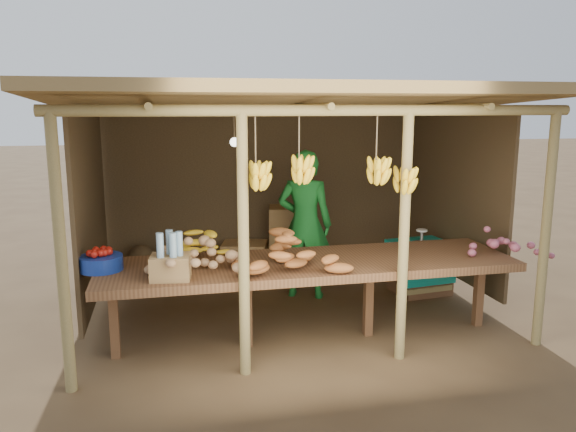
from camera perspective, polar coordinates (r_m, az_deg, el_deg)
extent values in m
plane|color=brown|center=(6.44, 0.00, -9.21)|extent=(60.00, 60.00, 0.00)
cylinder|color=#94804C|center=(4.62, -22.05, -3.92)|extent=(0.09, 0.09, 2.20)
cylinder|color=#94804C|center=(5.68, 24.72, -1.45)|extent=(0.09, 0.09, 2.20)
cylinder|color=#94804C|center=(7.54, -18.36, 1.84)|extent=(0.09, 0.09, 2.20)
cylinder|color=#94804C|center=(8.23, 12.15, 2.88)|extent=(0.09, 0.09, 2.20)
cylinder|color=#94804C|center=(4.59, -4.54, -3.23)|extent=(0.09, 0.09, 2.20)
cylinder|color=#94804C|center=(4.97, 11.69, -2.32)|extent=(0.09, 0.09, 2.20)
cylinder|color=#94804C|center=(4.59, 4.08, 10.66)|extent=(4.40, 0.09, 0.09)
cylinder|color=#94804C|center=(7.52, -2.50, 10.79)|extent=(4.40, 0.09, 0.09)
cube|color=#9A7A47|center=(6.05, 0.00, 11.61)|extent=(4.70, 3.50, 0.28)
cube|color=#4C3A23|center=(7.57, -2.41, 3.27)|extent=(4.20, 0.04, 1.98)
cube|color=#4C3A23|center=(6.24, -19.42, 1.00)|extent=(0.04, 2.40, 1.98)
cube|color=#4C3A23|center=(7.05, 16.39, 2.27)|extent=(0.04, 2.40, 1.98)
cube|color=brown|center=(5.33, 2.20, -4.97)|extent=(3.90, 1.05, 0.08)
cube|color=brown|center=(5.32, -17.26, -10.04)|extent=(0.08, 0.08, 0.72)
cube|color=brown|center=(5.34, -4.16, -9.47)|extent=(0.08, 0.08, 0.72)
cube|color=brown|center=(5.63, 8.16, -8.48)|extent=(0.08, 0.08, 0.72)
cube|color=brown|center=(6.13, 18.81, -7.31)|extent=(0.08, 0.08, 0.72)
cylinder|color=navy|center=(5.26, -18.46, -4.54)|extent=(0.38, 0.38, 0.13)
cube|color=#9B7445|center=(4.83, -11.84, -5.11)|extent=(0.36, 0.30, 0.21)
imported|color=#176B25|center=(6.58, 1.72, -0.85)|extent=(0.75, 0.63, 1.75)
cube|color=brown|center=(7.04, 13.28, -5.32)|extent=(0.67, 0.59, 0.57)
cube|color=#0D9084|center=(6.96, 13.39, -2.85)|extent=(0.75, 0.66, 0.06)
cube|color=#9B7445|center=(7.55, 0.31, -4.17)|extent=(0.66, 0.57, 0.46)
cube|color=#9B7445|center=(7.44, 0.31, -0.78)|extent=(0.66, 0.57, 0.46)
cube|color=#9B7445|center=(7.44, -4.42, -4.43)|extent=(0.66, 0.57, 0.46)
ellipsoid|color=#4C3A23|center=(7.38, -14.62, -4.78)|extent=(0.45, 0.45, 0.61)
ellipsoid|color=#4C3A23|center=(7.37, -11.43, -4.65)|extent=(0.45, 0.45, 0.61)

